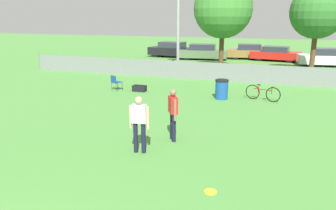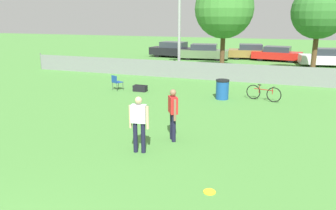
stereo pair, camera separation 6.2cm
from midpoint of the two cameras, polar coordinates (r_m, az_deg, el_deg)
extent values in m
cube|color=gray|center=(20.57, 8.09, 5.79)|extent=(26.33, 0.03, 1.10)
cylinder|color=slate|center=(26.53, -21.17, 7.13)|extent=(0.07, 0.07, 1.21)
cylinder|color=#9E9EA3|center=(22.64, 2.08, 16.16)|extent=(0.20, 0.20, 8.49)
cylinder|color=brown|center=(23.16, 9.52, 8.99)|extent=(0.32, 0.32, 2.88)
sphere|color=#3D7F33|center=(23.04, 9.85, 16.20)|extent=(3.93, 3.93, 3.93)
cylinder|color=brown|center=(23.41, 24.18, 7.95)|extent=(0.32, 0.32, 2.88)
sphere|color=#33702D|center=(23.29, 24.92, 14.57)|extent=(3.40, 3.40, 3.40)
cylinder|color=#191933|center=(9.59, -5.51, -5.61)|extent=(0.13, 0.13, 0.92)
cylinder|color=#191933|center=(9.53, -4.15, -5.72)|extent=(0.13, 0.13, 0.92)
cube|color=silver|center=(9.33, -4.93, -1.52)|extent=(0.46, 0.28, 0.53)
sphere|color=#D8AD8C|center=(9.22, -4.99, 0.83)|extent=(0.20, 0.20, 0.20)
cylinder|color=#D8AD8C|center=(9.43, -6.40, -2.03)|extent=(0.08, 0.08, 0.67)
cylinder|color=#D8AD8C|center=(9.29, -3.42, -2.22)|extent=(0.08, 0.08, 0.67)
cylinder|color=#191933|center=(10.54, 0.87, -3.60)|extent=(0.13, 0.13, 0.92)
cylinder|color=#191933|center=(10.33, 1.18, -4.01)|extent=(0.13, 0.13, 0.92)
cube|color=red|center=(10.22, 1.05, 0.03)|extent=(0.42, 0.48, 0.53)
sphere|color=#8C664C|center=(10.13, 1.06, 2.18)|extent=(0.20, 0.20, 0.20)
cylinder|color=#8C664C|center=(10.49, 0.71, -0.17)|extent=(0.08, 0.08, 0.67)
cylinder|color=#8C664C|center=(10.01, 1.39, -0.91)|extent=(0.08, 0.08, 0.67)
cylinder|color=yellow|center=(7.72, 7.47, -14.76)|extent=(0.28, 0.28, 0.03)
torus|color=yellow|center=(7.72, 7.47, -14.75)|extent=(0.29, 0.29, 0.03)
cylinder|color=#333338|center=(17.88, -7.75, 3.28)|extent=(0.02, 0.02, 0.41)
cylinder|color=#333338|center=(18.20, -8.52, 3.45)|extent=(0.02, 0.02, 0.41)
cylinder|color=#333338|center=(17.65, -8.78, 3.08)|extent=(0.02, 0.02, 0.41)
cylinder|color=#333338|center=(17.97, -9.54, 3.26)|extent=(0.02, 0.02, 0.41)
cube|color=navy|center=(17.88, -8.68, 3.96)|extent=(0.60, 0.60, 0.03)
cube|color=navy|center=(17.72, -9.26, 4.49)|extent=(0.42, 0.21, 0.37)
torus|color=black|center=(16.24, 14.74, 2.22)|extent=(0.68, 0.24, 0.70)
torus|color=black|center=(15.91, 18.06, 1.71)|extent=(0.68, 0.24, 0.70)
cylinder|color=#A51E19|center=(16.03, 16.43, 2.59)|extent=(0.89, 0.29, 0.04)
cylinder|color=#A51E19|center=(16.10, 15.70, 2.70)|extent=(0.03, 0.03, 0.36)
cylinder|color=#A51E19|center=(15.90, 17.84, 2.38)|extent=(0.03, 0.03, 0.33)
cube|color=black|center=(16.06, 15.76, 3.40)|extent=(0.17, 0.10, 0.04)
cylinder|color=black|center=(15.87, 17.89, 2.96)|extent=(0.15, 0.43, 0.03)
cylinder|color=#194C99|center=(15.92, 9.54, 2.56)|extent=(0.61, 0.61, 0.86)
cylinder|color=black|center=(15.83, 9.62, 4.23)|extent=(0.64, 0.64, 0.08)
cube|color=black|center=(17.46, -4.77, 2.91)|extent=(0.71, 0.39, 0.32)
cube|color=black|center=(17.42, -4.78, 3.47)|extent=(0.60, 0.04, 0.02)
cylinder|color=black|center=(32.47, 3.87, 8.93)|extent=(0.70, 0.25, 0.68)
cylinder|color=black|center=(31.09, 2.80, 8.67)|extent=(0.70, 0.25, 0.68)
cylinder|color=black|center=(33.63, -0.64, 9.18)|extent=(0.70, 0.25, 0.68)
cylinder|color=black|center=(32.30, -1.86, 8.92)|extent=(0.70, 0.25, 0.68)
cube|color=black|center=(32.32, 1.02, 9.35)|extent=(4.72, 2.22, 0.72)
cube|color=#2D333D|center=(32.26, 1.02, 10.47)|extent=(2.52, 1.77, 0.54)
cylinder|color=black|center=(31.34, 9.01, 8.50)|extent=(0.64, 0.26, 0.62)
cylinder|color=black|center=(29.84, 8.80, 8.18)|extent=(0.64, 0.26, 0.62)
cylinder|color=black|center=(31.64, 3.97, 8.71)|extent=(0.64, 0.26, 0.62)
cylinder|color=black|center=(30.15, 3.53, 8.40)|extent=(0.64, 0.26, 0.62)
cube|color=#59724C|center=(30.69, 6.33, 8.88)|extent=(4.62, 2.27, 0.70)
cube|color=#2D333D|center=(30.63, 6.37, 10.02)|extent=(2.48, 1.80, 0.52)
cylinder|color=black|center=(32.70, 16.30, 8.37)|extent=(0.66, 0.27, 0.64)
cylinder|color=black|center=(31.16, 16.50, 8.05)|extent=(0.66, 0.27, 0.64)
cylinder|color=black|center=(32.60, 11.94, 8.63)|extent=(0.66, 0.27, 0.64)
cylinder|color=black|center=(31.06, 11.93, 8.32)|extent=(0.66, 0.27, 0.64)
cube|color=olive|center=(31.83, 14.20, 8.74)|extent=(4.18, 2.31, 0.67)
cube|color=#2D333D|center=(31.78, 14.27, 9.79)|extent=(2.26, 1.83, 0.50)
cylinder|color=black|center=(31.75, 21.01, 7.77)|extent=(0.63, 0.26, 0.62)
cylinder|color=black|center=(30.16, 20.65, 7.46)|extent=(0.63, 0.26, 0.62)
cylinder|color=black|center=(32.12, 16.39, 8.23)|extent=(0.63, 0.26, 0.62)
cylinder|color=black|center=(30.56, 15.80, 7.95)|extent=(0.63, 0.26, 0.62)
cube|color=red|center=(31.10, 18.49, 8.23)|extent=(4.38, 2.34, 0.62)
cube|color=#2D333D|center=(31.04, 18.57, 9.22)|extent=(2.36, 1.87, 0.46)
cylinder|color=black|center=(29.54, 23.32, 7.10)|extent=(0.68, 0.28, 0.66)
cylinder|color=black|center=(28.13, 23.90, 6.69)|extent=(0.68, 0.28, 0.66)
cube|color=white|center=(29.13, 26.29, 7.12)|extent=(4.59, 2.30, 0.69)
cube|color=#2D333D|center=(29.07, 26.43, 8.30)|extent=(2.48, 1.79, 0.52)
camera|label=1|loc=(0.03, -89.83, 0.04)|focal=35.00mm
camera|label=2|loc=(0.03, 90.17, -0.04)|focal=35.00mm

